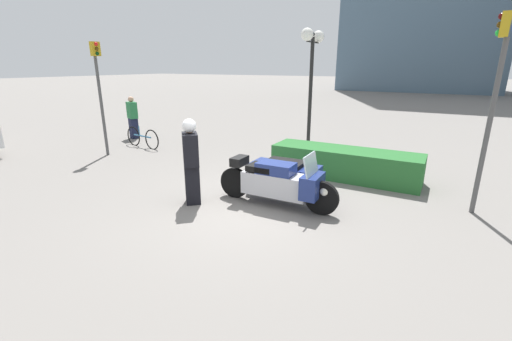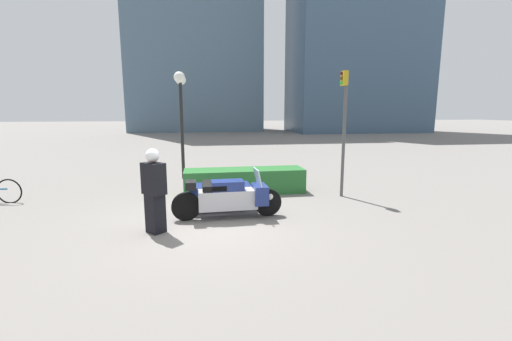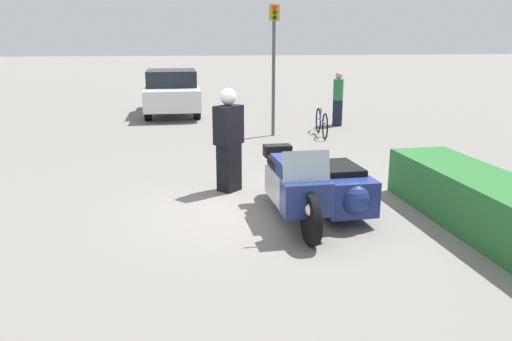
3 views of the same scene
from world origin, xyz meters
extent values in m
plane|color=slate|center=(0.00, 0.00, 0.00)|extent=(160.00, 160.00, 0.00)
cylinder|color=black|center=(1.55, 0.28, 0.33)|extent=(0.66, 0.12, 0.66)
cylinder|color=black|center=(-0.37, 0.23, 0.33)|extent=(0.66, 0.12, 0.66)
cylinder|color=black|center=(0.39, 0.99, 0.26)|extent=(0.52, 0.11, 0.52)
cube|color=#B7B7BC|center=(0.59, 0.26, 0.46)|extent=(1.37, 0.51, 0.45)
cube|color=navy|center=(0.59, 0.26, 0.78)|extent=(0.75, 0.47, 0.24)
cube|color=black|center=(0.28, 0.25, 0.76)|extent=(0.55, 0.46, 0.12)
cube|color=navy|center=(1.36, 0.28, 0.55)|extent=(0.34, 0.65, 0.44)
cube|color=silver|center=(1.31, 0.28, 0.96)|extent=(0.13, 0.62, 0.40)
sphere|color=white|center=(1.60, 0.28, 0.48)|extent=(0.18, 0.18, 0.18)
cube|color=navy|center=(0.45, 0.99, 0.40)|extent=(1.55, 0.73, 0.50)
sphere|color=navy|center=(1.10, 1.01, 0.43)|extent=(0.48, 0.48, 0.47)
cube|color=black|center=(0.45, 0.99, 0.69)|extent=(0.86, 0.61, 0.09)
cube|color=black|center=(-0.25, 0.23, 0.83)|extent=(0.25, 0.43, 0.18)
cube|color=black|center=(-0.96, -0.45, 0.41)|extent=(0.44, 0.44, 0.82)
cube|color=black|center=(-0.96, -0.45, 1.14)|extent=(0.54, 0.55, 0.65)
sphere|color=tan|center=(-0.96, -0.45, 1.58)|extent=(0.22, 0.22, 0.22)
sphere|color=white|center=(-0.96, -0.45, 1.62)|extent=(0.28, 0.28, 0.28)
cube|color=#28662D|center=(1.32, 2.75, 0.37)|extent=(3.66, 1.00, 0.73)
cylinder|color=black|center=(-0.64, 5.31, 1.80)|extent=(0.12, 0.12, 3.59)
cylinder|color=black|center=(-0.64, 5.31, 3.44)|extent=(0.05, 1.00, 0.05)
sphere|color=white|center=(-0.64, 5.82, 3.63)|extent=(0.38, 0.38, 0.38)
sphere|color=white|center=(-0.64, 4.81, 3.63)|extent=(0.38, 0.38, 0.38)
sphere|color=black|center=(-0.64, 5.31, 3.67)|extent=(0.12, 0.12, 0.12)
cylinder|color=#4C4C4C|center=(4.10, 1.81, 1.60)|extent=(0.09, 0.09, 3.20)
cube|color=#B79319|center=(4.04, 1.82, 3.40)|extent=(0.16, 0.27, 0.40)
sphere|color=#410707|center=(3.97, 1.82, 3.53)|extent=(0.11, 0.11, 0.11)
sphere|color=#462D06|center=(3.97, 1.82, 3.40)|extent=(0.11, 0.11, 0.11)
sphere|color=green|center=(3.97, 1.82, 3.27)|extent=(0.11, 0.11, 0.11)
torus|color=black|center=(-5.20, 2.58, 0.33)|extent=(0.70, 0.12, 0.70)
cube|color=#3D5670|center=(18.76, 32.05, 13.65)|extent=(15.57, 8.37, 27.30)
camera|label=1|loc=(3.42, -5.60, 2.75)|focal=24.00mm
camera|label=2|loc=(-0.03, -7.51, 2.50)|focal=24.00mm
camera|label=3|loc=(7.25, -1.39, 2.51)|focal=35.00mm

